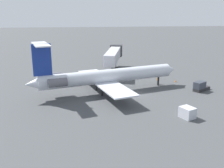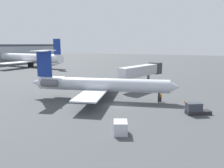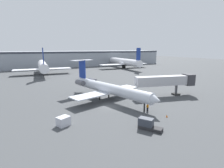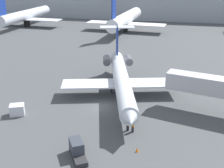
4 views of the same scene
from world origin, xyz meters
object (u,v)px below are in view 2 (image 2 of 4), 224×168
object	(u,v)px
ground_crew_marshaller	(161,97)
parked_airliner_centre	(30,58)
traffic_cone_near	(185,101)
regional_jet	(97,84)
jet_bridge	(143,70)
baggage_tug_lead	(196,109)
cargo_container_uld	(120,128)

from	to	relation	value
ground_crew_marshaller	parked_airliner_centre	distance (m)	82.71
traffic_cone_near	parked_airliner_centre	xyz separation A→B (m)	(36.67, 77.86, 4.11)
regional_jet	parked_airliner_centre	bearing A→B (deg)	55.61
regional_jet	jet_bridge	size ratio (longest dim) A/B	1.70
regional_jet	baggage_tug_lead	size ratio (longest dim) A/B	7.29
cargo_container_uld	traffic_cone_near	bearing A→B (deg)	-15.97
regional_jet	parked_airliner_centre	distance (m)	74.42
jet_bridge	traffic_cone_near	xyz separation A→B (m)	(-12.14, -12.24, -4.06)
ground_crew_marshaller	cargo_container_uld	world-z (taller)	ground_crew_marshaller
traffic_cone_near	parked_airliner_centre	distance (m)	86.17
jet_bridge	ground_crew_marshaller	distance (m)	15.91
parked_airliner_centre	cargo_container_uld	bearing A→B (deg)	-127.61
cargo_container_uld	jet_bridge	bearing A→B (deg)	12.24
baggage_tug_lead	parked_airliner_centre	xyz separation A→B (m)	(43.39, 80.34, 3.55)
baggage_tug_lead	ground_crew_marshaller	bearing A→B (deg)	51.98
baggage_tug_lead	traffic_cone_near	world-z (taller)	baggage_tug_lead
ground_crew_marshaller	cargo_container_uld	xyz separation A→B (m)	(-17.80, 1.00, -0.03)
cargo_container_uld	regional_jet	bearing A→B (deg)	38.69
regional_jet	traffic_cone_near	distance (m)	17.57
baggage_tug_lead	jet_bridge	bearing A→B (deg)	37.98
jet_bridge	traffic_cone_near	world-z (taller)	jet_bridge
regional_jet	ground_crew_marshaller	xyz separation A→B (m)	(4.06, -12.00, -2.40)
regional_jet	traffic_cone_near	xyz separation A→B (m)	(5.36, -16.46, -2.98)
cargo_container_uld	parked_airliner_centre	bearing A→B (deg)	52.39
regional_jet	traffic_cone_near	world-z (taller)	regional_jet
traffic_cone_near	parked_airliner_centre	world-z (taller)	parked_airliner_centre
baggage_tug_lead	cargo_container_uld	distance (m)	14.70
ground_crew_marshaller	traffic_cone_near	xyz separation A→B (m)	(1.29, -4.46, -0.58)
cargo_container_uld	traffic_cone_near	world-z (taller)	cargo_container_uld
cargo_container_uld	traffic_cone_near	xyz separation A→B (m)	(19.09, -5.47, -0.55)
ground_crew_marshaller	jet_bridge	bearing A→B (deg)	30.08
jet_bridge	cargo_container_uld	world-z (taller)	jet_bridge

